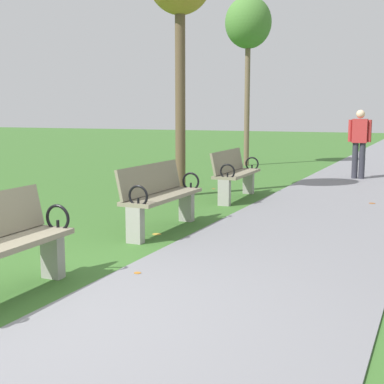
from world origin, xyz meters
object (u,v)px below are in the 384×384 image
(park_bench_3, at_px, (235,173))
(tree_2, at_px, (248,25))
(pedestrian_walking, at_px, (359,140))
(park_bench_2, at_px, (160,195))

(park_bench_3, distance_m, tree_2, 7.34)
(pedestrian_walking, bearing_deg, park_bench_2, -103.56)
(park_bench_2, xyz_separation_m, tree_2, (-1.85, 9.07, 3.60))
(park_bench_3, height_order, tree_2, tree_2)
(tree_2, bearing_deg, pedestrian_walking, -31.21)
(tree_2, xyz_separation_m, pedestrian_walking, (3.52, -2.13, -3.15))
(park_bench_3, xyz_separation_m, pedestrian_walking, (1.67, 3.99, 0.44))
(park_bench_2, height_order, pedestrian_walking, pedestrian_walking)
(tree_2, distance_m, pedestrian_walking, 5.18)
(park_bench_2, distance_m, pedestrian_walking, 7.15)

